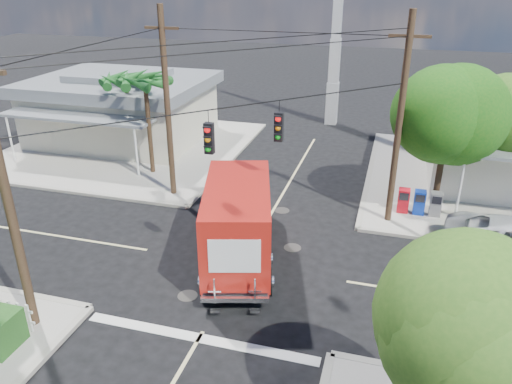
% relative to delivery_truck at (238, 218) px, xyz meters
% --- Properties ---
extents(ground, '(120.00, 120.00, 0.00)m').
position_rel_delivery_truck_xyz_m(ground, '(0.31, -0.64, -1.65)').
color(ground, black).
rests_on(ground, ground).
extents(sidewalk_ne, '(14.12, 14.12, 0.14)m').
position_rel_delivery_truck_xyz_m(sidewalk_ne, '(11.19, 10.24, -1.58)').
color(sidewalk_ne, '#A7A196').
rests_on(sidewalk_ne, ground).
extents(sidewalk_nw, '(14.12, 14.12, 0.14)m').
position_rel_delivery_truck_xyz_m(sidewalk_nw, '(-10.57, 10.24, -1.58)').
color(sidewalk_nw, '#A7A196').
rests_on(sidewalk_nw, ground).
extents(road_markings, '(32.00, 32.00, 0.01)m').
position_rel_delivery_truck_xyz_m(road_markings, '(0.31, -2.11, -1.65)').
color(road_markings, beige).
rests_on(road_markings, ground).
extents(building_nw, '(10.80, 10.20, 4.30)m').
position_rel_delivery_truck_xyz_m(building_nw, '(-11.69, 11.83, 0.57)').
color(building_nw, beige).
rests_on(building_nw, sidewalk_nw).
extents(radio_tower, '(0.80, 0.80, 17.00)m').
position_rel_delivery_truck_xyz_m(radio_tower, '(0.81, 19.36, 3.99)').
color(radio_tower, silver).
rests_on(radio_tower, ground).
extents(tree_ne_front, '(4.21, 4.14, 6.66)m').
position_rel_delivery_truck_xyz_m(tree_ne_front, '(7.52, 6.12, 3.11)').
color(tree_ne_front, '#422D1C').
rests_on(tree_ne_front, sidewalk_ne).
extents(tree_ne_back, '(3.77, 3.66, 5.82)m').
position_rel_delivery_truck_xyz_m(tree_ne_back, '(10.12, 8.32, 2.53)').
color(tree_ne_back, '#422D1C').
rests_on(tree_ne_back, sidewalk_ne).
extents(tree_se, '(3.67, 3.54, 5.62)m').
position_rel_delivery_truck_xyz_m(tree_se, '(7.32, -7.88, 2.39)').
color(tree_se, '#422D1C').
rests_on(tree_se, sidewalk_se).
extents(palm_nw_front, '(3.01, 3.08, 5.59)m').
position_rel_delivery_truck_xyz_m(palm_nw_front, '(-7.19, 6.86, 3.39)').
color(palm_nw_front, '#422D1C').
rests_on(palm_nw_front, sidewalk_nw).
extents(palm_nw_back, '(3.01, 3.08, 5.19)m').
position_rel_delivery_truck_xyz_m(palm_nw_back, '(-9.19, 8.36, 3.02)').
color(palm_nw_back, '#422D1C').
rests_on(palm_nw_back, sidewalk_nw).
extents(utility_poles, '(12.00, 10.68, 9.00)m').
position_rel_delivery_truck_xyz_m(utility_poles, '(-1.27, 0.97, 3.02)').
color(utility_poles, '#473321').
rests_on(utility_poles, ground).
extents(vending_boxes, '(1.90, 0.50, 1.10)m').
position_rel_delivery_truck_xyz_m(vending_boxes, '(6.81, 5.56, -0.96)').
color(vending_boxes, '#B20B17').
rests_on(vending_boxes, sidewalk_ne).
extents(delivery_truck, '(4.18, 7.83, 3.25)m').
position_rel_delivery_truck_xyz_m(delivery_truck, '(0.00, 0.00, 0.00)').
color(delivery_truck, black).
rests_on(delivery_truck, ground).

